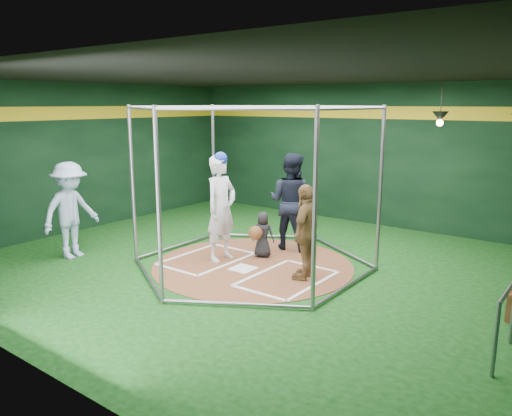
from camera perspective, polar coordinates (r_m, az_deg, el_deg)
The scene contains 13 objects.
room_shell at distance 9.15m, azimuth -0.35°, elevation 3.91°, with size 10.10×9.10×3.53m.
clay_disc at distance 9.55m, azimuth -0.36°, elevation -6.54°, with size 3.80×3.80×0.01m, color brown.
home_plate at distance 9.32m, azimuth -1.49°, elevation -6.93°, with size 0.43×0.43×0.01m, color white.
batter_box_left at distance 9.95m, azimuth -5.62°, elevation -5.77°, with size 1.17×1.77×0.01m.
batter_box_right at distance 8.83m, azimuth 3.59°, elevation -8.04°, with size 1.17×1.77×0.01m.
batting_cage at distance 9.19m, azimuth -0.38°, elevation 2.34°, with size 4.05×4.67×3.00m.
pendant_lamp_near at distance 11.29m, azimuth 20.31°, elevation 9.73°, with size 0.34×0.34×0.90m.
batter_figure at distance 9.63m, azimuth -4.00°, elevation 0.08°, with size 0.50×0.75×2.12m.
visitor_leopard at distance 8.67m, azimuth 5.73°, elevation -2.73°, with size 0.98×0.41×1.67m, color #A87E48.
catcher_figure at distance 9.89m, azimuth 0.66°, elevation -3.01°, with size 0.52×0.61×0.91m.
umpire at distance 10.40m, azimuth 4.00°, elevation 0.75°, with size 0.98×0.76×2.02m, color black.
bystander_blue at distance 10.47m, azimuth -20.43°, elevation -0.26°, with size 1.24×0.71×1.91m, color #A6BADC.
steel_railing at distance 6.71m, azimuth 26.71°, elevation -10.57°, with size 0.05×1.06×0.91m.
Camera 1 is at (5.50, -7.20, 3.03)m, focal length 35.00 mm.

